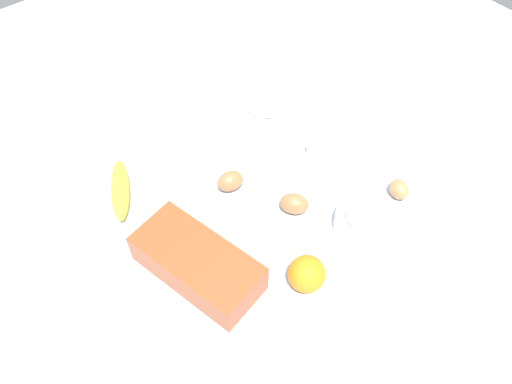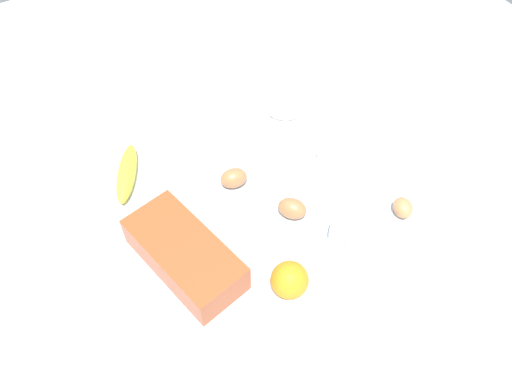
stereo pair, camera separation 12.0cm
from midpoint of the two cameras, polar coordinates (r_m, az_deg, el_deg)
name	(u,v)px [view 1 (the left image)]	position (r m, az deg, el deg)	size (l,w,h in m)	color
ground_plane	(256,205)	(1.24, -2.77, -1.61)	(2.40, 2.40, 0.02)	silver
loaf_pan	(197,263)	(1.10, -9.68, -8.02)	(0.30, 0.19, 0.08)	#9E4723
flour_bowl	(267,107)	(1.42, -1.23, 9.35)	(0.15, 0.15, 0.07)	white
sugar_bowl	(369,221)	(1.17, 9.63, -3.40)	(0.15, 0.15, 0.07)	white
banana	(120,189)	(1.29, -17.51, 0.10)	(0.19, 0.04, 0.04)	yellow
orange_fruit	(307,274)	(1.08, 2.47, -9.32)	(0.08, 0.08, 0.08)	orange
butter_block	(326,155)	(1.29, 5.24, 3.92)	(0.09, 0.06, 0.06)	#F4EDB2
egg_near_butter	(294,204)	(1.20, 1.41, -1.50)	(0.05, 0.05, 0.07)	#A16C41
egg_beside_bowl	(399,189)	(1.26, 13.07, 0.13)	(0.04, 0.04, 0.06)	#B97D4B
egg_loose	(230,181)	(1.25, -5.65, 1.05)	(0.05, 0.05, 0.07)	#A26D42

